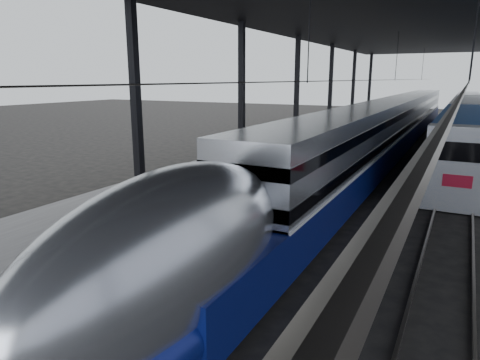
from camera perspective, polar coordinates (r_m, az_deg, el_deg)
The scene contains 7 objects.
ground at distance 13.18m, azimuth -7.78°, elevation -11.89°, with size 160.00×160.00×0.00m, color black.
platform at distance 31.86m, azimuth 8.09°, elevation 4.05°, with size 6.00×80.00×1.00m, color #4C4C4F.
yellow_strip at distance 30.97m, azimuth 13.01°, elevation 4.52°, with size 0.30×80.00×0.01m, color gold.
rails at distance 30.24m, azimuth 22.46°, elevation 1.85°, with size 6.52×80.00×0.16m.
canopy at distance 30.27m, azimuth 18.90°, elevation 19.38°, with size 18.00×75.00×9.47m.
tgv_train at distance 34.69m, azimuth 19.37°, elevation 6.50°, with size 2.81×65.20×4.03m.
second_train at distance 46.87m, azimuth 27.86°, elevation 7.30°, with size 2.68×56.05×3.69m.
Camera 1 is at (7.04, -9.63, 5.60)m, focal length 32.00 mm.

